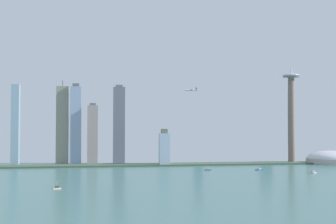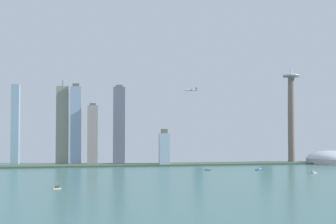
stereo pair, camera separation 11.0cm
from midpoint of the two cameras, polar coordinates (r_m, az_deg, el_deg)
ground_plane at (r=517.90m, az=13.75°, el=-10.98°), size 6000.00×6000.00×0.00m
waterfront_pier at (r=953.25m, az=2.90°, el=-6.85°), size 945.87×55.24×3.48m
observation_tower at (r=1040.36m, az=15.87°, el=1.33°), size 41.82×41.82×310.32m
stadium_dome at (r=1059.86m, az=20.60°, el=-5.78°), size 109.60×109.60×34.31m
skyscraper_0 at (r=1003.04m, az=-12.03°, el=-1.62°), size 25.05×14.71×181.50m
skyscraper_1 at (r=994.71m, az=-9.87°, el=-2.88°), size 23.15×18.79×136.78m
skyscraper_2 at (r=1018.04m, az=-13.71°, el=-1.64°), size 27.08×18.03×189.26m
skyscraper_3 at (r=1092.36m, az=18.23°, el=-4.62°), size 12.86×12.87×65.36m
skyscraper_4 at (r=929.75m, az=-0.49°, el=-4.84°), size 21.87×18.81×78.68m
skyscraper_6 at (r=1068.49m, az=12.72°, el=-4.44°), size 27.27×14.37×75.68m
skyscraper_7 at (r=1008.35m, az=-6.46°, el=-1.66°), size 26.60×26.21×180.11m
skyscraper_8 at (r=989.63m, az=-19.40°, el=-1.60°), size 16.40×18.52×174.54m
skyscraper_9 at (r=1063.68m, az=3.99°, el=-3.50°), size 16.03×25.53×115.42m
boat_1 at (r=823.36m, az=18.48°, el=-7.50°), size 7.93×16.82×4.40m
boat_2 at (r=836.88m, az=5.25°, el=-7.53°), size 12.72×4.21×3.79m
boat_3 at (r=597.03m, az=-14.37°, el=-9.63°), size 10.97×6.47×11.13m
boat_4 at (r=851.22m, az=11.93°, el=-7.39°), size 17.48×10.08×4.32m
airplane at (r=995.50m, az=3.04°, el=2.88°), size 28.70×25.36×8.13m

